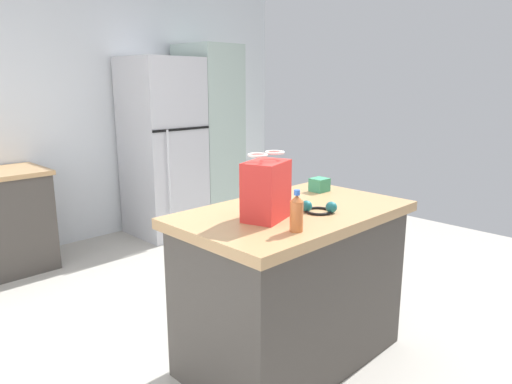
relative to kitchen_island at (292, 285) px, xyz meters
The scene contains 9 objects.
ground 0.60m from the kitchen_island, 93.77° to the left, with size 6.83×6.83×0.00m, color #ADA89E.
back_wall 3.18m from the kitchen_island, 90.86° to the left, with size 5.69×0.13×2.79m.
kitchen_island is the anchor object (origin of this frame).
refrigerator 2.79m from the kitchen_island, 71.46° to the left, with size 0.71×0.74×1.88m.
tall_cabinet 3.07m from the kitchen_island, 59.81° to the left, with size 0.54×0.67×2.04m.
shopping_bag 0.67m from the kitchen_island, behind, with size 0.29×0.25×0.35m.
small_box 0.71m from the kitchen_island, 20.70° to the left, with size 0.11×0.10×0.09m, color #388E66.
bottle 0.68m from the kitchen_island, 137.05° to the right, with size 0.07×0.07×0.20m.
ear_defenders 0.51m from the kitchen_island, 69.85° to the right, with size 0.21×0.21×0.06m.
Camera 1 is at (-1.93, -2.05, 1.64)m, focal length 33.09 mm.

